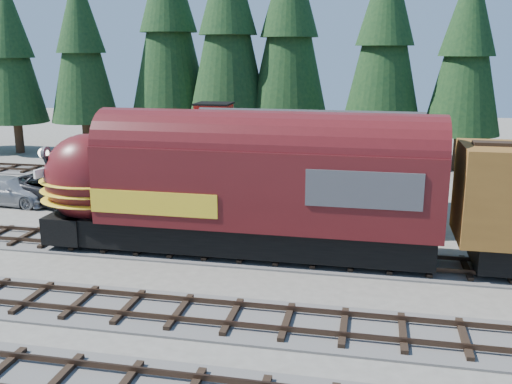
% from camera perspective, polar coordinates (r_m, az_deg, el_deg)
% --- Properties ---
extents(ground, '(120.00, 120.00, 0.00)m').
position_cam_1_polar(ground, '(20.68, 0.59, -10.40)').
color(ground, '#6B665B').
rests_on(ground, ground).
extents(track_spur, '(32.00, 3.20, 0.33)m').
position_cam_1_polar(track_spur, '(39.85, -8.61, 1.58)').
color(track_spur, '#4C4947').
rests_on(track_spur, ground).
extents(depot, '(12.80, 7.00, 5.30)m').
position_cam_1_polar(depot, '(29.73, 4.49, 3.16)').
color(depot, gold).
rests_on(depot, ground).
extents(conifer_backdrop, '(79.85, 22.75, 17.12)m').
position_cam_1_polar(conifer_backdrop, '(43.00, 20.49, 15.34)').
color(conifer_backdrop, black).
rests_on(conifer_backdrop, ground).
extents(locomotive, '(17.29, 3.44, 4.70)m').
position_cam_1_polar(locomotive, '(24.00, -3.27, -0.06)').
color(locomotive, black).
rests_on(locomotive, ground).
extents(caboose, '(9.09, 2.64, 4.73)m').
position_cam_1_polar(caboose, '(38.66, -5.41, 4.79)').
color(caboose, black).
rests_on(caboose, ground).
extents(pickup_truck_a, '(7.00, 4.84, 1.78)m').
position_cam_1_polar(pickup_truck_a, '(34.30, -19.42, 0.31)').
color(pickup_truck_a, black).
rests_on(pickup_truck_a, ground).
extents(pickup_truck_b, '(5.39, 2.35, 1.54)m').
position_cam_1_polar(pickup_truck_b, '(35.23, -23.36, 0.11)').
color(pickup_truck_b, '#9B9DA2').
rests_on(pickup_truck_b, ground).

